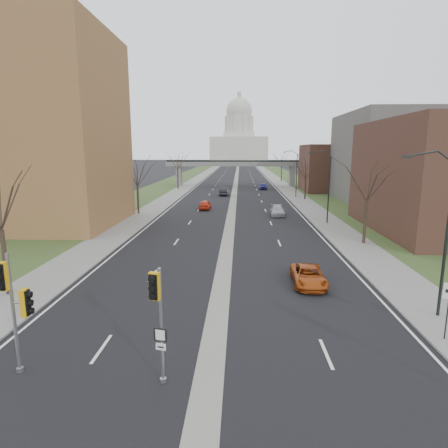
# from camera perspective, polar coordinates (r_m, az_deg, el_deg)

# --- Properties ---
(ground) EXTENTS (700.00, 700.00, 0.00)m
(ground) POSITION_cam_1_polar(r_m,az_deg,el_deg) (15.86, -2.34, -22.47)
(ground) COLOR black
(ground) RESTS_ON ground
(road_surface) EXTENTS (20.00, 600.00, 0.01)m
(road_surface) POSITION_cam_1_polar(r_m,az_deg,el_deg) (163.40, 2.04, 8.06)
(road_surface) COLOR black
(road_surface) RESTS_ON ground
(median_strip) EXTENTS (1.20, 600.00, 0.02)m
(median_strip) POSITION_cam_1_polar(r_m,az_deg,el_deg) (163.40, 2.04, 8.06)
(median_strip) COLOR gray
(median_strip) RESTS_ON ground
(sidewalk_right) EXTENTS (4.00, 600.00, 0.12)m
(sidewalk_right) POSITION_cam_1_polar(r_m,az_deg,el_deg) (163.75, 6.28, 8.03)
(sidewalk_right) COLOR gray
(sidewalk_right) RESTS_ON ground
(sidewalk_left) EXTENTS (4.00, 600.00, 0.12)m
(sidewalk_left) POSITION_cam_1_polar(r_m,az_deg,el_deg) (163.92, -2.20, 8.09)
(sidewalk_left) COLOR gray
(sidewalk_left) RESTS_ON ground
(grass_verge_right) EXTENTS (8.00, 600.00, 0.10)m
(grass_verge_right) POSITION_cam_1_polar(r_m,az_deg,el_deg) (164.26, 8.39, 7.98)
(grass_verge_right) COLOR #2F4821
(grass_verge_right) RESTS_ON ground
(grass_verge_left) EXTENTS (8.00, 600.00, 0.10)m
(grass_verge_left) POSITION_cam_1_polar(r_m,az_deg,el_deg) (164.51, -4.30, 8.07)
(grass_verge_left) COLOR #2F4821
(grass_verge_left) RESTS_ON ground
(apartment_building) EXTENTS (25.00, 16.00, 22.00)m
(apartment_building) POSITION_cam_1_polar(r_m,az_deg,el_deg) (51.04, -30.47, 12.14)
(apartment_building) COLOR olive
(apartment_building) RESTS_ON ground
(commercial_block_mid) EXTENTS (18.00, 22.00, 15.00)m
(commercial_block_mid) POSITION_cam_1_polar(r_m,az_deg,el_deg) (70.48, 25.15, 9.07)
(commercial_block_mid) COLOR #635F5A
(commercial_block_mid) RESTS_ON ground
(commercial_block_far) EXTENTS (14.00, 14.00, 10.00)m
(commercial_block_far) POSITION_cam_1_polar(r_m,az_deg,el_deg) (85.81, 16.66, 8.16)
(commercial_block_far) COLOR #4D3024
(commercial_block_far) RESTS_ON ground
(pedestrian_bridge) EXTENTS (34.00, 3.00, 6.45)m
(pedestrian_bridge) POSITION_cam_1_polar(r_m,az_deg,el_deg) (93.25, 1.74, 8.72)
(pedestrian_bridge) COLOR slate
(pedestrian_bridge) RESTS_ON ground
(capitol) EXTENTS (48.00, 42.00, 55.75)m
(capitol) POSITION_cam_1_polar(r_m,az_deg,el_deg) (333.31, 2.29, 12.82)
(capitol) COLOR beige
(capitol) RESTS_ON ground
(streetlight_near) EXTENTS (2.61, 0.20, 8.70)m
(streetlight_near) POSITION_cam_1_polar(r_m,az_deg,el_deg) (21.61, 29.59, 4.86)
(streetlight_near) COLOR black
(streetlight_near) RESTS_ON sidewalk_right
(streetlight_mid) EXTENTS (2.61, 0.20, 8.70)m
(streetlight_mid) POSITION_cam_1_polar(r_m,az_deg,el_deg) (46.25, 14.87, 8.52)
(streetlight_mid) COLOR black
(streetlight_mid) RESTS_ON sidewalk_right
(streetlight_far) EXTENTS (2.61, 0.20, 8.70)m
(streetlight_far) POSITION_cam_1_polar(r_m,az_deg,el_deg) (71.86, 10.44, 9.51)
(streetlight_far) COLOR black
(streetlight_far) RESTS_ON sidewalk_right
(tree_left_b) EXTENTS (6.75, 6.75, 8.81)m
(tree_left_b) POSITION_cam_1_polar(r_m,az_deg,el_deg) (53.14, -13.16, 8.10)
(tree_left_b) COLOR #382B21
(tree_left_b) RESTS_ON sidewalk_left
(tree_left_c) EXTENTS (7.65, 7.65, 9.99)m
(tree_left_c) POSITION_cam_1_polar(r_m,az_deg,el_deg) (86.35, -7.11, 9.91)
(tree_left_c) COLOR #382B21
(tree_left_c) RESTS_ON sidewalk_left
(tree_right_a) EXTENTS (7.20, 7.20, 9.40)m
(tree_right_a) POSITION_cam_1_polar(r_m,az_deg,el_deg) (37.16, 21.18, 7.10)
(tree_right_a) COLOR #382B21
(tree_right_a) RESTS_ON sidewalk_right
(tree_right_b) EXTENTS (6.30, 6.30, 8.22)m
(tree_right_b) POSITION_cam_1_polar(r_m,az_deg,el_deg) (69.24, 12.41, 8.44)
(tree_right_b) COLOR #382B21
(tree_right_b) RESTS_ON sidewalk_right
(tree_right_c) EXTENTS (7.65, 7.65, 9.99)m
(tree_right_c) POSITION_cam_1_polar(r_m,az_deg,el_deg) (108.82, 8.81, 10.10)
(tree_right_c) COLOR #382B21
(tree_right_c) RESTS_ON sidewalk_right
(signal_pole_left) EXTENTS (0.86, 0.92, 4.98)m
(signal_pole_left) POSITION_cam_1_polar(r_m,az_deg,el_deg) (16.63, -29.39, -9.74)
(signal_pole_left) COLOR gray
(signal_pole_left) RESTS_ON ground
(signal_pole_median) EXTENTS (0.58, 0.77, 4.60)m
(signal_pole_median) POSITION_cam_1_polar(r_m,az_deg,el_deg) (14.09, -10.09, -12.35)
(signal_pole_median) COLOR gray
(signal_pole_median) RESTS_ON ground
(car_left_near) EXTENTS (1.72, 4.12, 1.39)m
(car_left_near) POSITION_cam_1_polar(r_m,az_deg,el_deg) (56.87, -2.91, 2.96)
(car_left_near) COLOR red
(car_left_near) RESTS_ON ground
(car_left_far) EXTENTS (1.68, 4.57, 1.49)m
(car_left_far) POSITION_cam_1_polar(r_m,az_deg,el_deg) (74.51, -0.01, 4.96)
(car_left_far) COLOR black
(car_left_far) RESTS_ON ground
(car_right_near) EXTENTS (2.14, 4.47, 1.23)m
(car_right_near) POSITION_cam_1_polar(r_m,az_deg,el_deg) (25.66, 12.72, -7.69)
(car_right_near) COLOR #A64211
(car_right_near) RESTS_ON ground
(car_right_mid) EXTENTS (1.97, 4.58, 1.31)m
(car_right_mid) POSITION_cam_1_polar(r_m,az_deg,el_deg) (51.82, 8.13, 2.02)
(car_right_mid) COLOR #A4A5AC
(car_right_mid) RESTS_ON ground
(car_right_far) EXTENTS (1.88, 4.26, 1.43)m
(car_right_far) POSITION_cam_1_polar(r_m,az_deg,el_deg) (86.53, 5.97, 5.74)
(car_right_far) COLOR navy
(car_right_far) RESTS_ON ground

